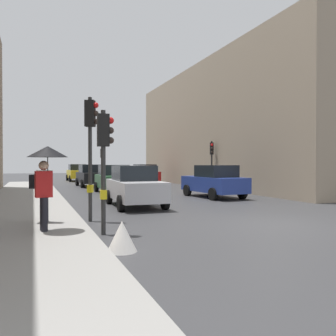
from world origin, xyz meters
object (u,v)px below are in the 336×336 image
(traffic_light_mid_street, at_px, (212,156))
(car_green_estate, at_px, (114,179))
(car_dark_suv, at_px, (91,175))
(car_red_sedan, at_px, (144,174))
(car_yellow_taxi, at_px, (77,173))
(traffic_light_near_left, at_px, (104,149))
(warning_sign_triangle, at_px, (122,236))
(traffic_light_near_right, at_px, (91,136))
(car_blue_van, at_px, (214,181))
(car_silver_hatchback, at_px, (135,186))
(traffic_light_far_median, at_px, (102,159))
(pedestrian_with_umbrella, at_px, (46,164))
(pedestrian_with_black_backpack, at_px, (43,188))

(traffic_light_mid_street, xyz_separation_m, car_green_estate, (-7.08, -0.33, -1.49))
(car_green_estate, relative_size, car_dark_suv, 0.99)
(car_red_sedan, xyz_separation_m, car_yellow_taxi, (-5.11, 7.10, 0.00))
(traffic_light_near_left, height_order, car_red_sedan, traffic_light_near_left)
(car_dark_suv, distance_m, warning_sign_triangle, 21.22)
(car_red_sedan, bearing_deg, traffic_light_mid_street, -74.39)
(traffic_light_mid_street, distance_m, traffic_light_near_left, 16.30)
(traffic_light_near_left, height_order, car_yellow_taxi, traffic_light_near_left)
(traffic_light_near_right, distance_m, warning_sign_triangle, 4.75)
(car_red_sedan, xyz_separation_m, car_blue_van, (-0.25, -13.60, 0.00))
(traffic_light_near_left, height_order, car_silver_hatchback, traffic_light_near_left)
(car_yellow_taxi, bearing_deg, car_blue_van, -76.78)
(car_dark_suv, bearing_deg, traffic_light_near_left, -97.71)
(traffic_light_far_median, height_order, car_green_estate, traffic_light_far_median)
(car_yellow_taxi, xyz_separation_m, pedestrian_with_umbrella, (-4.02, -28.15, 0.96))
(car_blue_van, relative_size, warning_sign_triangle, 6.65)
(traffic_light_near_right, relative_size, car_red_sedan, 0.94)
(traffic_light_near_left, height_order, car_dark_suv, traffic_light_near_left)
(car_yellow_taxi, xyz_separation_m, pedestrian_with_black_backpack, (-4.07, -26.79, 0.29))
(traffic_light_far_median, bearing_deg, car_red_sedan, -28.34)
(car_blue_van, bearing_deg, traffic_light_near_left, -134.17)
(traffic_light_mid_street, xyz_separation_m, car_silver_hatchback, (-7.72, -7.35, -1.49))
(car_silver_hatchback, height_order, warning_sign_triangle, car_silver_hatchback)
(traffic_light_mid_street, relative_size, traffic_light_far_median, 1.03)
(car_dark_suv, relative_size, pedestrian_with_black_backpack, 2.40)
(traffic_light_near_right, height_order, car_yellow_taxi, traffic_light_near_right)
(car_silver_hatchback, relative_size, pedestrian_with_umbrella, 1.99)
(car_blue_van, distance_m, car_yellow_taxi, 21.27)
(car_green_estate, distance_m, car_red_sedan, 9.99)
(traffic_light_near_right, xyz_separation_m, traffic_light_near_left, (0.00, -2.23, -0.50))
(car_green_estate, distance_m, pedestrian_with_black_backpack, 11.76)
(car_blue_van, height_order, car_dark_suv, same)
(traffic_light_near_left, distance_m, car_blue_van, 10.80)
(car_silver_hatchback, distance_m, pedestrian_with_black_backpack, 5.44)
(car_blue_van, xyz_separation_m, car_yellow_taxi, (-4.86, 20.71, 0.00))
(traffic_light_far_median, distance_m, car_dark_suv, 4.53)
(traffic_light_near_left, bearing_deg, car_silver_hatchback, 66.60)
(traffic_light_near_right, height_order, car_green_estate, traffic_light_near_right)
(traffic_light_far_median, distance_m, warning_sign_triangle, 25.47)
(car_dark_suv, relative_size, warning_sign_triangle, 6.54)
(car_red_sedan, relative_size, car_dark_suv, 0.99)
(traffic_light_near_right, height_order, pedestrian_with_umbrella, traffic_light_near_right)
(car_red_sedan, relative_size, warning_sign_triangle, 6.48)
(car_red_sedan, height_order, car_yellow_taxi, same)
(car_dark_suv, height_order, pedestrian_with_umbrella, pedestrian_with_umbrella)
(traffic_light_near_left, distance_m, car_green_estate, 12.91)
(traffic_light_far_median, relative_size, car_dark_suv, 0.78)
(pedestrian_with_black_backpack, distance_m, warning_sign_triangle, 3.86)
(traffic_light_mid_street, relative_size, pedestrian_with_umbrella, 1.60)
(car_green_estate, height_order, pedestrian_with_black_backpack, pedestrian_with_black_backpack)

